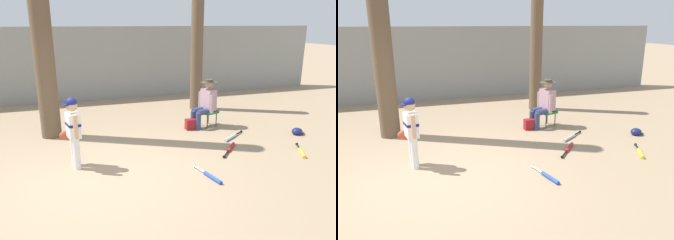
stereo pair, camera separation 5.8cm
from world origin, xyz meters
The scene contains 13 objects.
ground_plane centered at (0.00, 0.00, 0.00)m, with size 60.00×60.00×0.00m, color #9E8466.
concrete_back_wall centered at (0.00, 6.25, 1.21)m, with size 18.00×0.36×2.42m, color gray.
tree_near_player centered at (-0.80, 2.63, 2.89)m, with size 0.66×0.66×6.45m.
tree_behind_spectator centered at (3.38, 3.97, 1.92)m, with size 0.57×0.57×4.44m.
young_ballplayer centered at (-0.37, 0.70, 0.74)m, with size 0.40×0.57×1.31m.
folding_stool centered at (2.98, 2.22, 0.36)m, with size 0.50×0.50×0.41m.
seated_spectator centered at (2.89, 2.19, 0.64)m, with size 0.68×0.53×1.20m.
handbag_beside_stool centered at (2.50, 2.09, 0.13)m, with size 0.34×0.18×0.26m, color maroon.
bat_red_barrel centered at (2.73, 0.56, 0.03)m, with size 0.59×0.65×0.07m.
bat_yellow_trainer centered at (4.00, -0.07, 0.03)m, with size 0.39×0.68×0.07m.
bat_aluminum_silver centered at (3.10, 1.17, 0.03)m, with size 0.71×0.52×0.07m.
bat_blue_youth centered at (1.78, -0.50, 0.03)m, with size 0.22×0.75×0.07m.
batting_helmet_navy centered at (4.70, 0.93, 0.08)m, with size 0.30×0.23×0.18m.
Camera 1 is at (-0.51, -5.12, 2.55)m, focal length 35.32 mm.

